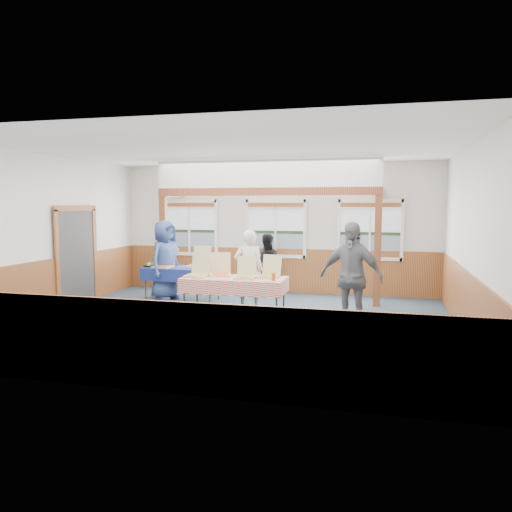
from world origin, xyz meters
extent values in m
plane|color=#2B3A47|center=(0.00, 0.00, 0.00)|extent=(8.00, 8.00, 0.00)
plane|color=white|center=(0.00, 0.00, 3.20)|extent=(8.00, 8.00, 0.00)
plane|color=silver|center=(0.00, 3.50, 1.60)|extent=(8.00, 0.00, 8.00)
plane|color=silver|center=(0.00, -3.50, 1.60)|extent=(8.00, 0.00, 8.00)
plane|color=silver|center=(-4.00, 0.00, 1.60)|extent=(0.00, 8.00, 8.00)
plane|color=silver|center=(4.00, 0.00, 1.60)|extent=(0.00, 8.00, 8.00)
cube|color=brown|center=(0.00, 3.48, 0.55)|extent=(7.98, 0.05, 1.10)
cube|color=brown|center=(0.00, -3.48, 0.55)|extent=(7.98, 0.05, 1.10)
cube|color=brown|center=(-3.98, 0.00, 0.55)|extent=(0.05, 6.98, 1.10)
cube|color=brown|center=(3.98, 0.00, 0.55)|extent=(0.05, 6.98, 1.10)
cube|color=#373737|center=(-3.96, 0.90, 1.05)|extent=(0.06, 1.30, 2.10)
cube|color=white|center=(-2.30, 3.44, 0.91)|extent=(1.52, 0.05, 0.08)
cube|color=white|center=(-2.30, 3.44, 2.29)|extent=(1.52, 0.05, 0.08)
cube|color=white|center=(-3.04, 3.44, 1.60)|extent=(0.08, 0.05, 1.46)
cube|color=white|center=(-1.56, 3.44, 1.60)|extent=(0.08, 0.05, 1.46)
cube|color=white|center=(-2.30, 3.44, 1.60)|extent=(0.05, 0.05, 1.30)
cube|color=slate|center=(-2.30, 3.48, 1.21)|extent=(1.40, 0.02, 0.52)
cube|color=#21351A|center=(-2.30, 3.48, 1.51)|extent=(1.40, 0.02, 0.08)
cube|color=#B5BBC2|center=(-2.30, 3.48, 1.90)|extent=(1.40, 0.02, 0.70)
cube|color=brown|center=(-2.30, 3.42, 2.19)|extent=(1.40, 0.07, 0.10)
cube|color=white|center=(0.00, 3.44, 0.91)|extent=(1.52, 0.05, 0.08)
cube|color=white|center=(0.00, 3.44, 2.29)|extent=(1.52, 0.05, 0.08)
cube|color=white|center=(-0.74, 3.44, 1.60)|extent=(0.08, 0.05, 1.46)
cube|color=white|center=(0.74, 3.44, 1.60)|extent=(0.08, 0.05, 1.46)
cube|color=white|center=(0.00, 3.44, 1.60)|extent=(0.05, 0.05, 1.30)
cube|color=slate|center=(0.00, 3.48, 1.21)|extent=(1.40, 0.02, 0.52)
cube|color=#21351A|center=(0.00, 3.48, 1.51)|extent=(1.40, 0.02, 0.08)
cube|color=#B5BBC2|center=(0.00, 3.48, 1.90)|extent=(1.40, 0.02, 0.70)
cube|color=brown|center=(0.00, 3.42, 2.19)|extent=(1.40, 0.07, 0.10)
cube|color=white|center=(2.30, 3.44, 0.91)|extent=(1.52, 0.05, 0.08)
cube|color=white|center=(2.30, 3.44, 2.29)|extent=(1.52, 0.05, 0.08)
cube|color=white|center=(1.56, 3.44, 1.60)|extent=(0.08, 0.05, 1.46)
cube|color=white|center=(3.04, 3.44, 1.60)|extent=(0.08, 0.05, 1.46)
cube|color=white|center=(2.30, 3.44, 1.60)|extent=(0.05, 0.05, 1.30)
cube|color=slate|center=(2.30, 3.48, 1.21)|extent=(1.40, 0.02, 0.52)
cube|color=#21351A|center=(2.30, 3.48, 1.51)|extent=(1.40, 0.02, 0.08)
cube|color=#B5BBC2|center=(2.30, 3.48, 1.90)|extent=(1.40, 0.02, 0.70)
cube|color=brown|center=(2.30, 3.42, 2.19)|extent=(1.40, 0.07, 0.10)
cube|color=#592713|center=(-2.50, 2.30, 1.20)|extent=(0.15, 0.15, 2.40)
cube|color=#592713|center=(2.50, 2.30, 1.20)|extent=(0.15, 0.15, 2.40)
cube|color=#592713|center=(0.00, 2.30, 2.49)|extent=(5.15, 0.18, 0.18)
cylinder|color=#373737|center=(-2.66, 1.61, 0.36)|extent=(0.04, 0.04, 0.73)
cylinder|color=#373737|center=(-2.66, 2.19, 0.36)|extent=(0.04, 0.04, 0.73)
cylinder|color=#373737|center=(-1.09, 1.61, 0.36)|extent=(0.04, 0.04, 0.73)
cylinder|color=#373737|center=(-1.09, 2.19, 0.36)|extent=(0.04, 0.04, 0.73)
cube|color=#373737|center=(-1.88, 1.90, 0.73)|extent=(1.73, 0.82, 0.03)
cube|color=navy|center=(-1.88, 1.90, 0.75)|extent=(1.79, 0.88, 0.01)
cube|color=navy|center=(-1.88, 1.52, 0.61)|extent=(1.74, 0.13, 0.28)
cube|color=navy|center=(-1.88, 2.28, 0.61)|extent=(1.74, 0.13, 0.28)
cylinder|color=#373737|center=(-1.18, 0.33, 0.36)|extent=(0.04, 0.04, 0.73)
cylinder|color=#373737|center=(-1.18, 1.04, 0.36)|extent=(0.04, 0.04, 0.73)
cylinder|color=#373737|center=(0.69, 0.33, 0.36)|extent=(0.04, 0.04, 0.73)
cylinder|color=#373737|center=(0.69, 1.04, 0.36)|extent=(0.04, 0.04, 0.73)
cube|color=#373737|center=(-0.25, 0.69, 0.73)|extent=(2.13, 1.30, 0.03)
cube|color=red|center=(-0.25, 0.69, 0.75)|extent=(2.20, 1.38, 0.01)
cube|color=red|center=(-0.25, 0.24, 0.61)|extent=(1.98, 0.52, 0.28)
cube|color=red|center=(-0.25, 1.13, 0.61)|extent=(1.98, 0.52, 0.28)
cube|color=#D0C18A|center=(-2.28, 1.75, 0.78)|extent=(0.42, 0.42, 0.04)
cylinder|color=orange|center=(-2.28, 1.75, 0.81)|extent=(0.37, 0.37, 0.01)
cube|color=#D0C18A|center=(-2.26, 1.99, 0.99)|extent=(0.40, 0.12, 0.39)
cube|color=#D0C18A|center=(-1.53, 2.02, 0.78)|extent=(0.45, 0.45, 0.05)
cylinder|color=tan|center=(-1.53, 2.02, 0.81)|extent=(0.39, 0.39, 0.01)
cube|color=#D0C18A|center=(-1.52, 2.28, 1.02)|extent=(0.43, 0.12, 0.42)
cube|color=#D0C18A|center=(-1.00, 0.55, 0.78)|extent=(0.43, 0.43, 0.05)
cylinder|color=gold|center=(-1.00, 0.55, 0.81)|extent=(0.37, 0.37, 0.01)
cube|color=#D0C18A|center=(-0.98, 0.79, 1.00)|extent=(0.41, 0.12, 0.40)
cube|color=#D0C18A|center=(-0.60, 0.84, 0.78)|extent=(0.51, 0.51, 0.05)
cylinder|color=orange|center=(-0.60, 0.84, 0.81)|extent=(0.45, 0.45, 0.01)
cube|color=#D0C18A|center=(-0.67, 1.08, 1.01)|extent=(0.43, 0.21, 0.41)
cube|color=#D0C18A|center=(0.00, 0.57, 0.78)|extent=(0.42, 0.42, 0.04)
cylinder|color=gold|center=(0.00, 0.57, 0.81)|extent=(0.36, 0.36, 0.01)
cube|color=#D0C18A|center=(-0.02, 0.80, 0.99)|extent=(0.39, 0.13, 0.38)
cube|color=#D0C18A|center=(0.40, 0.79, 0.78)|extent=(0.46, 0.46, 0.05)
cylinder|color=tan|center=(0.40, 0.79, 0.81)|extent=(0.41, 0.41, 0.01)
cube|color=#D0C18A|center=(0.45, 1.03, 1.00)|extent=(0.41, 0.16, 0.39)
cylinder|color=black|center=(-2.63, 1.90, 0.77)|extent=(0.40, 0.40, 0.03)
cylinder|color=silver|center=(-2.63, 1.90, 0.80)|extent=(0.09, 0.09, 0.04)
sphere|color=#2D6727|center=(-2.52, 1.90, 0.80)|extent=(0.09, 0.09, 0.09)
sphere|color=beige|center=(-2.56, 1.99, 0.80)|extent=(0.09, 0.09, 0.09)
sphere|color=#2D6727|center=(-2.65, 2.01, 0.80)|extent=(0.09, 0.09, 0.09)
sphere|color=beige|center=(-2.72, 1.95, 0.80)|extent=(0.09, 0.09, 0.09)
sphere|color=#2D6727|center=(-2.72, 1.85, 0.80)|extent=(0.09, 0.09, 0.09)
sphere|color=beige|center=(-2.65, 1.79, 0.80)|extent=(0.09, 0.09, 0.09)
sphere|color=#2D6727|center=(-2.56, 1.81, 0.80)|extent=(0.09, 0.09, 0.09)
cylinder|color=#985219|center=(0.60, 0.44, 0.83)|extent=(0.07, 0.07, 0.15)
imported|color=silver|center=(-0.12, 1.33, 0.84)|extent=(0.71, 0.57, 1.67)
imported|color=black|center=(-0.16, 3.10, 0.74)|extent=(0.87, 0.77, 1.49)
imported|color=#364E89|center=(-2.28, 1.88, 0.92)|extent=(0.79, 1.01, 1.84)
imported|color=slate|center=(2.08, -0.05, 0.96)|extent=(1.21, 0.78, 1.92)
camera|label=1|loc=(2.59, -8.73, 2.22)|focal=35.00mm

